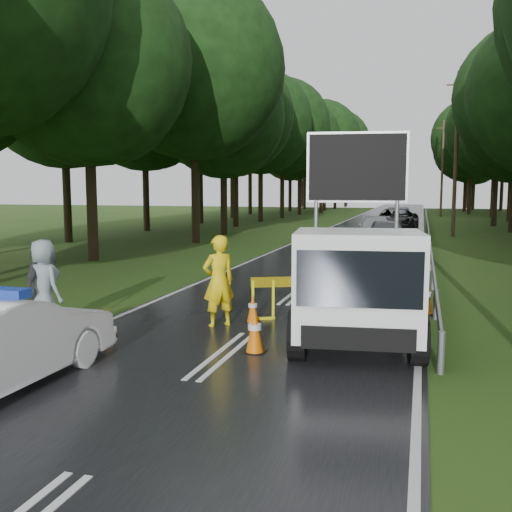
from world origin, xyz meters
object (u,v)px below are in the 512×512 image
at_px(queue_car_first, 387,236).
at_px(officer, 219,281).
at_px(barrier, 303,287).
at_px(civilian, 329,280).
at_px(queue_car_second, 376,229).
at_px(queue_car_fourth, 398,216).
at_px(work_truck, 356,284).
at_px(queue_car_third, 395,221).

bearing_deg(queue_car_first, officer, -106.02).
relative_size(barrier, queue_car_first, 0.49).
distance_m(officer, civilian, 2.45).
xyz_separation_m(queue_car_second, queue_car_fourth, (0.70, 14.31, 0.05)).
height_order(officer, civilian, officer).
relative_size(officer, queue_car_second, 0.43).
xyz_separation_m(queue_car_first, queue_car_fourth, (-0.27, 20.31, -0.05)).
relative_size(work_truck, queue_car_fourth, 1.23).
bearing_deg(civilian, queue_car_fourth, 75.60).
xyz_separation_m(officer, civilian, (2.23, 1.00, -0.02)).
bearing_deg(queue_car_third, barrier, -88.02).
relative_size(civilian, queue_car_second, 0.42).
relative_size(work_truck, queue_car_first, 1.19).
distance_m(queue_car_first, queue_car_fourth, 20.32).
bearing_deg(barrier, queue_car_second, 67.27).
bearing_deg(queue_car_fourth, work_truck, -95.78).
bearing_deg(queue_car_second, queue_car_fourth, 84.05).
bearing_deg(barrier, queue_car_first, 63.46).
distance_m(officer, queue_car_first, 15.99).
bearing_deg(officer, civilian, 159.99).
relative_size(officer, queue_car_third, 0.34).
bearing_deg(work_truck, queue_car_fourth, 83.55).
height_order(civilian, queue_car_fourth, civilian).
bearing_deg(barrier, work_truck, -70.64).
height_order(barrier, officer, officer).
height_order(work_truck, officer, work_truck).
relative_size(work_truck, officer, 2.72).
bearing_deg(civilian, barrier, 150.34).
bearing_deg(work_truck, queue_car_first, 83.85).
height_order(civilian, queue_car_second, civilian).
height_order(queue_car_second, queue_car_fourth, queue_car_fourth).
bearing_deg(queue_car_fourth, civilian, -96.92).
height_order(barrier, queue_car_second, queue_car_second).
bearing_deg(queue_car_first, queue_car_third, 84.11).
bearing_deg(queue_car_second, queue_car_third, 79.22).
height_order(work_truck, civilian, work_truck).
relative_size(officer, civilian, 1.02).
xyz_separation_m(officer, queue_car_fourth, (2.32, 36.09, -0.27)).
relative_size(barrier, officer, 1.12).
bearing_deg(work_truck, civilian, 111.39).
bearing_deg(queue_car_fourth, queue_car_second, -99.59).
xyz_separation_m(civilian, queue_car_first, (0.36, 14.78, -0.19)).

